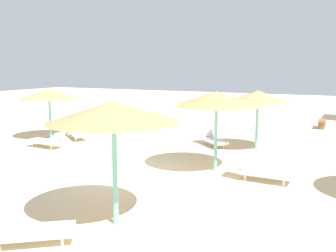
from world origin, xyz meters
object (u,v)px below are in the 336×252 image
lounger_3 (262,171)px  lounger_5 (77,132)px  lounger_1 (212,139)px  lounger_4 (25,231)px  parasol_1 (258,97)px  parasol_0 (49,94)px  lounger_0 (47,141)px  parasol_4 (114,112)px  bench_0 (322,122)px  parasol_3 (216,99)px

lounger_3 → lounger_5: (-9.94, 2.98, 0.00)m
lounger_1 → lounger_4: (-0.06, -10.96, -0.02)m
parasol_1 → lounger_3: (1.26, -4.56, -2.01)m
parasol_0 → lounger_4: size_ratio=1.50×
lounger_4 → lounger_0: bearing=131.5°
parasol_4 → lounger_5: (-7.67, 7.79, -2.29)m
parasol_1 → lounger_1: bearing=-176.5°
parasol_1 → lounger_4: (-2.06, -11.08, -2.02)m
lounger_5 → bench_0: size_ratio=1.24×
parasol_3 → bench_0: parasol_3 is taller
lounger_4 → lounger_1: bearing=89.7°
parasol_1 → parasol_4: 9.42m
parasol_1 → lounger_3: parasol_1 is taller
parasol_4 → lounger_1: 9.57m
parasol_0 → lounger_0: size_ratio=1.52×
lounger_1 → parasol_0: bearing=-166.0°
lounger_1 → lounger_3: bearing=-53.7°
parasol_1 → lounger_4: parasol_1 is taller
parasol_0 → lounger_0: bearing=-50.3°
parasol_3 → lounger_1: size_ratio=1.69×
parasol_3 → bench_0: 12.03m
parasol_3 → lounger_3: bearing=-16.2°
parasol_3 → lounger_5: bearing=163.2°
parasol_1 → lounger_4: size_ratio=1.40×
parasol_4 → lounger_1: size_ratio=1.67×
lounger_0 → parasol_4: bearing=-36.5°
parasol_4 → lounger_3: (2.28, 4.81, -2.30)m
parasol_0 → lounger_0: (1.47, -1.77, -1.93)m
lounger_1 → parasol_4: bearing=-83.9°
parasol_0 → bench_0: parasol_0 is taller
parasol_0 → lounger_5: bearing=22.7°
bench_0 → parasol_4: bearing=-100.5°
lounger_0 → lounger_5: 2.30m
parasol_0 → lounger_1: (7.92, 1.97, -1.92)m
parasol_1 → parasol_3: 4.09m
parasol_4 → lounger_3: parasol_4 is taller
lounger_4 → lounger_5: 11.58m
parasol_1 → lounger_5: size_ratio=1.43×
lounger_1 → lounger_5: size_ratio=0.95×
parasol_4 → lounger_1: (-0.98, 9.24, -2.29)m
bench_0 → parasol_1: bearing=-105.7°
lounger_1 → lounger_4: size_ratio=0.93×
parasol_3 → lounger_5: size_ratio=1.61×
lounger_0 → lounger_5: size_ratio=1.01×
bench_0 → lounger_1: bearing=-118.3°
parasol_4 → lounger_3: 5.80m
parasol_1 → lounger_1: 2.83m
lounger_0 → lounger_4: 9.64m
lounger_4 → bench_0: (4.17, 18.57, 0.04)m
lounger_1 → lounger_5: lounger_1 is taller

